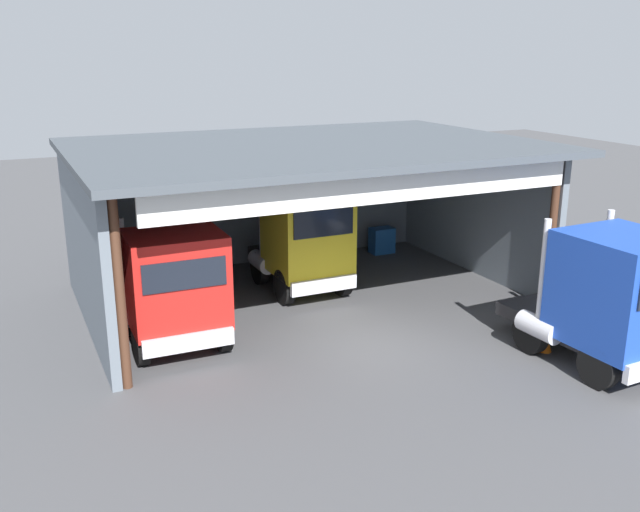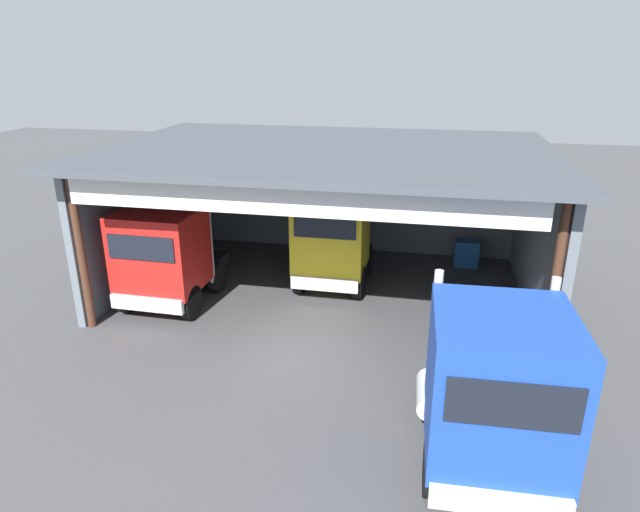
{
  "view_description": "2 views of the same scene",
  "coord_description": "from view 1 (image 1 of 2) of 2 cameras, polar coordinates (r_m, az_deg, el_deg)",
  "views": [
    {
      "loc": [
        -8.59,
        -15.32,
        7.66
      ],
      "look_at": [
        0.0,
        3.02,
        1.67
      ],
      "focal_mm": 39.23,
      "sensor_mm": 36.0,
      "label": 1
    },
    {
      "loc": [
        3.3,
        -12.93,
        7.72
      ],
      "look_at": [
        0.0,
        3.02,
        1.67
      ],
      "focal_mm": 30.98,
      "sensor_mm": 36.0,
      "label": 2
    }
  ],
  "objects": [
    {
      "name": "truck_red_center_bay",
      "position": [
        18.68,
        -11.91,
        -2.51
      ],
      "size": [
        2.62,
        4.4,
        3.46
      ],
      "rotation": [
        0.0,
        0.0,
        3.12
      ],
      "color": "red",
      "rests_on": "ground"
    },
    {
      "name": "ground_plane",
      "position": [
        19.16,
        3.87,
        -7.12
      ],
      "size": [
        80.0,
        80.0,
        0.0
      ],
      "primitive_type": "plane",
      "color": "#4C4C4F",
      "rests_on": "ground"
    },
    {
      "name": "oil_drum",
      "position": [
        27.57,
        4.95,
        1.26
      ],
      "size": [
        0.58,
        0.58,
        0.89
      ],
      "primitive_type": "cylinder",
      "color": "#B21E19",
      "rests_on": "ground"
    },
    {
      "name": "workshop_shed",
      "position": [
        22.46,
        -2.15,
        5.71
      ],
      "size": [
        13.84,
        9.79,
        4.96
      ],
      "color": "slate",
      "rests_on": "ground"
    },
    {
      "name": "traffic_cone",
      "position": [
        19.48,
        17.9,
        -6.63
      ],
      "size": [
        0.36,
        0.36,
        0.56
      ],
      "primitive_type": "cone",
      "color": "orange",
      "rests_on": "ground"
    },
    {
      "name": "truck_yellow_right_bay",
      "position": [
        22.43,
        -1.36,
        1.54
      ],
      "size": [
        2.47,
        4.61,
        3.73
      ],
      "rotation": [
        0.0,
        0.0,
        3.14
      ],
      "color": "yellow",
      "rests_on": "ground"
    },
    {
      "name": "tool_cart",
      "position": [
        27.42,
        5.06,
        1.28
      ],
      "size": [
        0.9,
        0.6,
        1.0
      ],
      "primitive_type": "cube",
      "color": "#1E59A5",
      "rests_on": "ground"
    },
    {
      "name": "truck_blue_center_left_bay",
      "position": [
        18.54,
        22.64,
        -3.09
      ],
      "size": [
        2.73,
        4.76,
        3.67
      ],
      "rotation": [
        0.0,
        0.0,
        3.18
      ],
      "color": "#1E47B7",
      "rests_on": "ground"
    }
  ]
}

